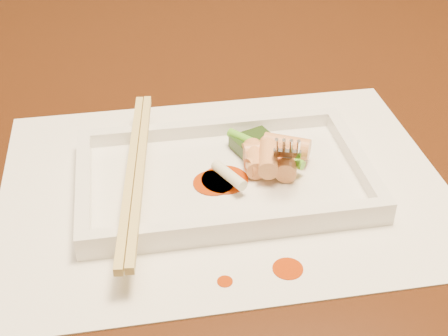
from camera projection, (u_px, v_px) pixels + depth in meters
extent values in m
cube|color=black|center=(237.00, 103.00, 0.73)|extent=(1.40, 0.90, 0.04)
cube|color=white|center=(224.00, 185.00, 0.57)|extent=(0.40, 0.30, 0.00)
cylinder|color=#A73104|center=(288.00, 269.00, 0.48)|extent=(0.02, 0.02, 0.00)
cylinder|color=#A73104|center=(225.00, 281.00, 0.47)|extent=(0.01, 0.01, 0.00)
cube|color=white|center=(224.00, 181.00, 0.56)|extent=(0.26, 0.16, 0.01)
cube|color=white|center=(211.00, 128.00, 0.62)|extent=(0.26, 0.01, 0.01)
cube|color=white|center=(240.00, 224.00, 0.50)|extent=(0.26, 0.01, 0.01)
cube|color=white|center=(84.00, 185.00, 0.54)|extent=(0.01, 0.14, 0.01)
cube|color=white|center=(356.00, 157.00, 0.58)|extent=(0.01, 0.14, 0.01)
cube|color=black|center=(253.00, 142.00, 0.59)|extent=(0.05, 0.04, 0.01)
cylinder|color=#EAEACC|center=(229.00, 175.00, 0.54)|extent=(0.03, 0.04, 0.01)
cylinder|color=#46A21A|center=(265.00, 148.00, 0.58)|extent=(0.06, 0.07, 0.01)
cube|color=tan|center=(131.00, 170.00, 0.54)|extent=(0.04, 0.25, 0.01)
cube|color=tan|center=(140.00, 169.00, 0.54)|extent=(0.04, 0.25, 0.01)
cylinder|color=#A73104|center=(225.00, 180.00, 0.56)|extent=(0.04, 0.04, 0.00)
cylinder|color=#A73104|center=(214.00, 183.00, 0.55)|extent=(0.04, 0.04, 0.00)
cylinder|color=#E8AE6C|center=(266.00, 150.00, 0.58)|extent=(0.04, 0.02, 0.02)
cylinder|color=#E8AE6C|center=(268.00, 162.00, 0.56)|extent=(0.04, 0.03, 0.02)
cylinder|color=#E8AE6C|center=(269.00, 157.00, 0.56)|extent=(0.03, 0.05, 0.02)
cylinder|color=#E8AE6C|center=(254.00, 158.00, 0.57)|extent=(0.02, 0.04, 0.02)
cylinder|color=#E8AE6C|center=(287.00, 162.00, 0.56)|extent=(0.03, 0.04, 0.02)
cylinder|color=#E8AE6C|center=(287.00, 146.00, 0.57)|extent=(0.05, 0.04, 0.02)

